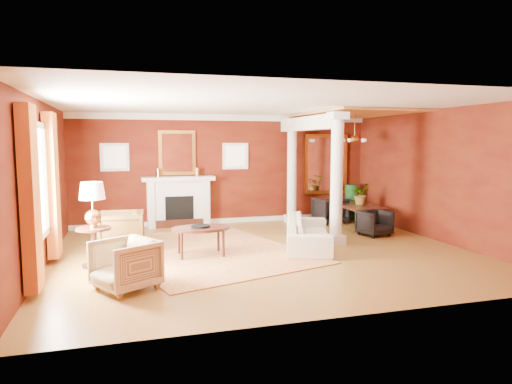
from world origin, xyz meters
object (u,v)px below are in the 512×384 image
object	(u,v)px
sofa	(308,227)
armchair_stripe	(125,262)
side_table	(93,210)
dining_table	(359,209)
coffee_table	(201,230)
armchair_leopard	(121,229)

from	to	relation	value
sofa	armchair_stripe	xyz separation A→B (m)	(-3.66, -1.80, -0.02)
side_table	dining_table	distance (m)	6.69
coffee_table	dining_table	distance (m)	4.81
side_table	armchair_stripe	bearing A→B (deg)	-70.30
armchair_leopard	armchair_stripe	xyz separation A→B (m)	(0.08, -2.52, -0.03)
armchair_leopard	side_table	xyz separation A→B (m)	(-0.44, -1.06, 0.56)
armchair_leopard	dining_table	distance (m)	5.98
dining_table	sofa	bearing A→B (deg)	130.97
side_table	armchair_leopard	bearing A→B (deg)	67.32
armchair_leopard	side_table	world-z (taller)	side_table
armchair_stripe	dining_table	size ratio (longest dim) A/B	0.51
armchair_stripe	coffee_table	distance (m)	2.18
armchair_stripe	coffee_table	size ratio (longest dim) A/B	0.74
armchair_leopard	coffee_table	distance (m)	1.69
coffee_table	side_table	xyz separation A→B (m)	(-1.91, -0.22, 0.49)
armchair_leopard	armchair_stripe	size ratio (longest dim) A/B	1.07
armchair_leopard	coffee_table	xyz separation A→B (m)	(1.47, -0.84, 0.07)
armchair_stripe	side_table	xyz separation A→B (m)	(-0.52, 1.46, 0.59)
armchair_leopard	side_table	size ratio (longest dim) A/B	0.59
side_table	dining_table	world-z (taller)	side_table
armchair_leopard	side_table	distance (m)	1.28
armchair_leopard	dining_table	size ratio (longest dim) A/B	0.55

